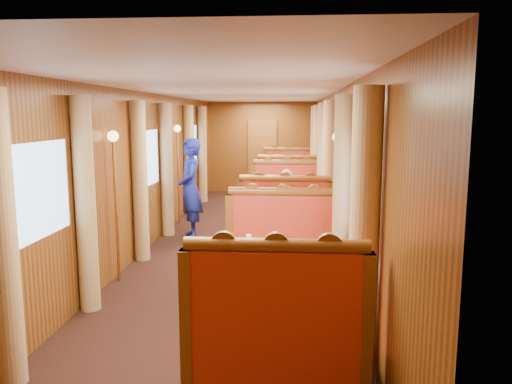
# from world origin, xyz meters

# --- Properties ---
(floor) EXTENTS (3.00, 12.00, 0.01)m
(floor) POSITION_xyz_m (0.00, 0.00, 0.00)
(floor) COLOR black
(floor) RESTS_ON ground
(ceiling) EXTENTS (3.00, 12.00, 0.01)m
(ceiling) POSITION_xyz_m (0.00, 0.00, 2.50)
(ceiling) COLOR silver
(ceiling) RESTS_ON wall_left
(wall_far) EXTENTS (3.00, 0.01, 2.50)m
(wall_far) POSITION_xyz_m (0.00, 6.00, 1.25)
(wall_far) COLOR brown
(wall_far) RESTS_ON floor
(wall_near) EXTENTS (3.00, 0.01, 2.50)m
(wall_near) POSITION_xyz_m (0.00, -6.00, 1.25)
(wall_near) COLOR brown
(wall_near) RESTS_ON floor
(wall_left) EXTENTS (0.01, 12.00, 2.50)m
(wall_left) POSITION_xyz_m (-1.50, 0.00, 1.25)
(wall_left) COLOR brown
(wall_left) RESTS_ON floor
(wall_right) EXTENTS (0.01, 12.00, 2.50)m
(wall_right) POSITION_xyz_m (1.50, 0.00, 1.25)
(wall_right) COLOR brown
(wall_right) RESTS_ON floor
(doorway_far) EXTENTS (0.80, 0.04, 2.00)m
(doorway_far) POSITION_xyz_m (0.00, 5.97, 1.00)
(doorway_far) COLOR brown
(doorway_far) RESTS_ON floor
(table_near) EXTENTS (1.05, 0.72, 0.75)m
(table_near) POSITION_xyz_m (0.75, -3.50, 0.38)
(table_near) COLOR white
(table_near) RESTS_ON floor
(banquette_near_fwd) EXTENTS (1.30, 0.55, 1.34)m
(banquette_near_fwd) POSITION_xyz_m (0.75, -4.51, 0.42)
(banquette_near_fwd) COLOR #B4141A
(banquette_near_fwd) RESTS_ON floor
(banquette_near_aft) EXTENTS (1.30, 0.55, 1.34)m
(banquette_near_aft) POSITION_xyz_m (0.75, -2.49, 0.42)
(banquette_near_aft) COLOR #B4141A
(banquette_near_aft) RESTS_ON floor
(table_mid) EXTENTS (1.05, 0.72, 0.75)m
(table_mid) POSITION_xyz_m (0.75, 0.00, 0.38)
(table_mid) COLOR white
(table_mid) RESTS_ON floor
(banquette_mid_fwd) EXTENTS (1.30, 0.55, 1.34)m
(banquette_mid_fwd) POSITION_xyz_m (0.75, -1.01, 0.42)
(banquette_mid_fwd) COLOR #B4141A
(banquette_mid_fwd) RESTS_ON floor
(banquette_mid_aft) EXTENTS (1.30, 0.55, 1.34)m
(banquette_mid_aft) POSITION_xyz_m (0.75, 1.01, 0.42)
(banquette_mid_aft) COLOR #B4141A
(banquette_mid_aft) RESTS_ON floor
(table_far) EXTENTS (1.05, 0.72, 0.75)m
(table_far) POSITION_xyz_m (0.75, 3.50, 0.38)
(table_far) COLOR white
(table_far) RESTS_ON floor
(banquette_far_fwd) EXTENTS (1.30, 0.55, 1.34)m
(banquette_far_fwd) POSITION_xyz_m (0.75, 2.49, 0.42)
(banquette_far_fwd) COLOR #B4141A
(banquette_far_fwd) RESTS_ON floor
(banquette_far_aft) EXTENTS (1.30, 0.55, 1.34)m
(banquette_far_aft) POSITION_xyz_m (0.75, 4.51, 0.42)
(banquette_far_aft) COLOR #B4141A
(banquette_far_aft) RESTS_ON floor
(tea_tray) EXTENTS (0.34, 0.26, 0.01)m
(tea_tray) POSITION_xyz_m (0.66, -3.55, 0.76)
(tea_tray) COLOR silver
(tea_tray) RESTS_ON table_near
(teapot_left) EXTENTS (0.21, 0.17, 0.15)m
(teapot_left) POSITION_xyz_m (0.59, -3.63, 0.82)
(teapot_left) COLOR silver
(teapot_left) RESTS_ON tea_tray
(teapot_right) EXTENTS (0.14, 0.11, 0.11)m
(teapot_right) POSITION_xyz_m (0.75, -3.64, 0.81)
(teapot_right) COLOR silver
(teapot_right) RESTS_ON tea_tray
(teapot_back) EXTENTS (0.19, 0.18, 0.13)m
(teapot_back) POSITION_xyz_m (0.67, -3.42, 0.81)
(teapot_back) COLOR silver
(teapot_back) RESTS_ON tea_tray
(fruit_plate) EXTENTS (0.23, 0.23, 0.05)m
(fruit_plate) POSITION_xyz_m (1.08, -3.64, 0.77)
(fruit_plate) COLOR white
(fruit_plate) RESTS_ON table_near
(cup_inboard) EXTENTS (0.08, 0.08, 0.26)m
(cup_inboard) POSITION_xyz_m (0.40, -3.40, 0.86)
(cup_inboard) COLOR white
(cup_inboard) RESTS_ON table_near
(cup_outboard) EXTENTS (0.08, 0.08, 0.26)m
(cup_outboard) POSITION_xyz_m (0.44, -3.26, 0.86)
(cup_outboard) COLOR white
(cup_outboard) RESTS_ON table_near
(rose_vase_mid) EXTENTS (0.06, 0.06, 0.36)m
(rose_vase_mid) POSITION_xyz_m (0.72, 0.00, 0.93)
(rose_vase_mid) COLOR silver
(rose_vase_mid) RESTS_ON table_mid
(rose_vase_far) EXTENTS (0.06, 0.06, 0.36)m
(rose_vase_far) POSITION_xyz_m (0.72, 3.51, 0.93)
(rose_vase_far) COLOR silver
(rose_vase_far) RESTS_ON table_far
(window_left_near) EXTENTS (0.01, 1.20, 0.90)m
(window_left_near) POSITION_xyz_m (-1.49, -3.50, 1.45)
(window_left_near) COLOR #87ADDD
(window_left_near) RESTS_ON wall_left
(curtain_left_near_a) EXTENTS (0.22, 0.22, 2.35)m
(curtain_left_near_a) POSITION_xyz_m (-1.38, -4.28, 1.18)
(curtain_left_near_a) COLOR tan
(curtain_left_near_a) RESTS_ON floor
(curtain_left_near_b) EXTENTS (0.22, 0.22, 2.35)m
(curtain_left_near_b) POSITION_xyz_m (-1.38, -2.72, 1.18)
(curtain_left_near_b) COLOR tan
(curtain_left_near_b) RESTS_ON floor
(window_right_near) EXTENTS (0.01, 1.20, 0.90)m
(window_right_near) POSITION_xyz_m (1.49, -3.50, 1.45)
(window_right_near) COLOR #87ADDD
(window_right_near) RESTS_ON wall_right
(curtain_right_near_a) EXTENTS (0.22, 0.22, 2.35)m
(curtain_right_near_a) POSITION_xyz_m (1.38, -4.28, 1.18)
(curtain_right_near_a) COLOR tan
(curtain_right_near_a) RESTS_ON floor
(curtain_right_near_b) EXTENTS (0.22, 0.22, 2.35)m
(curtain_right_near_b) POSITION_xyz_m (1.38, -2.72, 1.18)
(curtain_right_near_b) COLOR tan
(curtain_right_near_b) RESTS_ON floor
(window_left_mid) EXTENTS (0.01, 1.20, 0.90)m
(window_left_mid) POSITION_xyz_m (-1.49, 0.00, 1.45)
(window_left_mid) COLOR #87ADDD
(window_left_mid) RESTS_ON wall_left
(curtain_left_mid_a) EXTENTS (0.22, 0.22, 2.35)m
(curtain_left_mid_a) POSITION_xyz_m (-1.38, -0.78, 1.18)
(curtain_left_mid_a) COLOR tan
(curtain_left_mid_a) RESTS_ON floor
(curtain_left_mid_b) EXTENTS (0.22, 0.22, 2.35)m
(curtain_left_mid_b) POSITION_xyz_m (-1.38, 0.78, 1.18)
(curtain_left_mid_b) COLOR tan
(curtain_left_mid_b) RESTS_ON floor
(window_right_mid) EXTENTS (0.01, 1.20, 0.90)m
(window_right_mid) POSITION_xyz_m (1.49, 0.00, 1.45)
(window_right_mid) COLOR #87ADDD
(window_right_mid) RESTS_ON wall_right
(curtain_right_mid_a) EXTENTS (0.22, 0.22, 2.35)m
(curtain_right_mid_a) POSITION_xyz_m (1.38, -0.78, 1.18)
(curtain_right_mid_a) COLOR tan
(curtain_right_mid_a) RESTS_ON floor
(curtain_right_mid_b) EXTENTS (0.22, 0.22, 2.35)m
(curtain_right_mid_b) POSITION_xyz_m (1.38, 0.78, 1.18)
(curtain_right_mid_b) COLOR tan
(curtain_right_mid_b) RESTS_ON floor
(window_left_far) EXTENTS (0.01, 1.20, 0.90)m
(window_left_far) POSITION_xyz_m (-1.49, 3.50, 1.45)
(window_left_far) COLOR #87ADDD
(window_left_far) RESTS_ON wall_left
(curtain_left_far_a) EXTENTS (0.22, 0.22, 2.35)m
(curtain_left_far_a) POSITION_xyz_m (-1.38, 2.72, 1.18)
(curtain_left_far_a) COLOR tan
(curtain_left_far_a) RESTS_ON floor
(curtain_left_far_b) EXTENTS (0.22, 0.22, 2.35)m
(curtain_left_far_b) POSITION_xyz_m (-1.38, 4.28, 1.18)
(curtain_left_far_b) COLOR tan
(curtain_left_far_b) RESTS_ON floor
(window_right_far) EXTENTS (0.01, 1.20, 0.90)m
(window_right_far) POSITION_xyz_m (1.49, 3.50, 1.45)
(window_right_far) COLOR #87ADDD
(window_right_far) RESTS_ON wall_right
(curtain_right_far_a) EXTENTS (0.22, 0.22, 2.35)m
(curtain_right_far_a) POSITION_xyz_m (1.38, 2.72, 1.18)
(curtain_right_far_a) COLOR tan
(curtain_right_far_a) RESTS_ON floor
(curtain_right_far_b) EXTENTS (0.22, 0.22, 2.35)m
(curtain_right_far_b) POSITION_xyz_m (1.38, 4.28, 1.18)
(curtain_right_far_b) COLOR tan
(curtain_right_far_b) RESTS_ON floor
(sconce_left_fore) EXTENTS (0.14, 0.14, 1.95)m
(sconce_left_fore) POSITION_xyz_m (-1.40, -1.75, 1.38)
(sconce_left_fore) COLOR #BF8C3F
(sconce_left_fore) RESTS_ON floor
(sconce_right_fore) EXTENTS (0.14, 0.14, 1.95)m
(sconce_right_fore) POSITION_xyz_m (1.40, -1.75, 1.38)
(sconce_right_fore) COLOR #BF8C3F
(sconce_right_fore) RESTS_ON floor
(sconce_left_aft) EXTENTS (0.14, 0.14, 1.95)m
(sconce_left_aft) POSITION_xyz_m (-1.40, 1.75, 1.38)
(sconce_left_aft) COLOR #BF8C3F
(sconce_left_aft) RESTS_ON floor
(sconce_right_aft) EXTENTS (0.14, 0.14, 1.95)m
(sconce_right_aft) POSITION_xyz_m (1.40, 1.75, 1.38)
(sconce_right_aft) COLOR #BF8C3F
(sconce_right_aft) RESTS_ON floor
(steward) EXTENTS (0.58, 0.73, 1.75)m
(steward) POSITION_xyz_m (-0.92, 0.59, 0.87)
(steward) COLOR navy
(steward) RESTS_ON floor
(passenger) EXTENTS (0.40, 0.44, 0.76)m
(passenger) POSITION_xyz_m (0.75, 0.72, 0.74)
(passenger) COLOR beige
(passenger) RESTS_ON banquette_mid_aft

